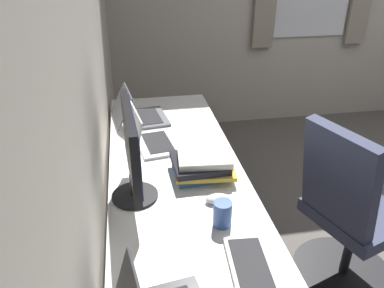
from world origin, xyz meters
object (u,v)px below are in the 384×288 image
laptop_center (138,113)px  monitor_primary (132,149)px  keyboard_main (255,282)px  drawer_pedestal (166,197)px  laptop_left (148,138)px  coffee_mug (222,213)px  book_stack_near (202,165)px  office_chair (347,219)px  mouse_main (218,199)px

laptop_center → monitor_primary: bearing=176.5°
keyboard_main → drawer_pedestal: bearing=10.1°
laptop_left → coffee_mug: laptop_left is taller
book_stack_near → laptop_left: bearing=34.8°
laptop_left → coffee_mug: (-0.69, -0.24, 0.00)m
drawer_pedestal → book_stack_near: 0.59m
book_stack_near → coffee_mug: bearing=-178.8°
coffee_mug → keyboard_main: bearing=-173.3°
drawer_pedestal → office_chair: office_chair is taller
drawer_pedestal → monitor_primary: monitor_primary is taller
keyboard_main → book_stack_near: book_stack_near is taller
monitor_primary → laptop_center: monitor_primary is taller
mouse_main → office_chair: 0.78m
monitor_primary → coffee_mug: 0.44m
laptop_left → laptop_center: laptop_left is taller
laptop_left → book_stack_near: 0.40m
laptop_center → keyboard_main: 1.38m
office_chair → drawer_pedestal: bearing=60.8°
drawer_pedestal → laptop_left: bearing=114.5°
drawer_pedestal → book_stack_near: size_ratio=2.36×
laptop_left → mouse_main: laptop_left is taller
mouse_main → office_chair: office_chair is taller
monitor_primary → book_stack_near: monitor_primary is taller
laptop_left → book_stack_near: (-0.33, -0.23, 0.00)m
laptop_center → book_stack_near: (-0.68, -0.27, 0.00)m
coffee_mug → office_chair: bearing=-71.8°
monitor_primary → keyboard_main: (-0.54, -0.36, -0.22)m
book_stack_near → mouse_main: bearing=-173.9°
laptop_left → office_chair: bearing=-115.0°
laptop_center → coffee_mug: size_ratio=3.17×
monitor_primary → keyboard_main: monitor_primary is taller
mouse_main → monitor_primary: bearing=74.1°
laptop_left → book_stack_near: size_ratio=1.16×
book_stack_near → coffee_mug: book_stack_near is taller
drawer_pedestal → office_chair: size_ratio=0.72×
monitor_primary → office_chair: size_ratio=0.49×
laptop_left → keyboard_main: bearing=-164.7°
keyboard_main → coffee_mug: 0.31m
laptop_center → keyboard_main: size_ratio=0.83×
monitor_primary → book_stack_near: bearing=-69.2°
laptop_left → office_chair: (-0.45, -0.97, -0.32)m
monitor_primary → book_stack_near: 0.39m
coffee_mug → office_chair: (0.24, -0.73, -0.33)m
keyboard_main → office_chair: (0.55, -0.69, -0.28)m
keyboard_main → mouse_main: bearing=2.6°
laptop_left → office_chair: office_chair is taller
laptop_left → office_chair: size_ratio=0.35×
keyboard_main → office_chair: bearing=-51.7°
coffee_mug → office_chair: 0.83m
drawer_pedestal → keyboard_main: keyboard_main is taller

